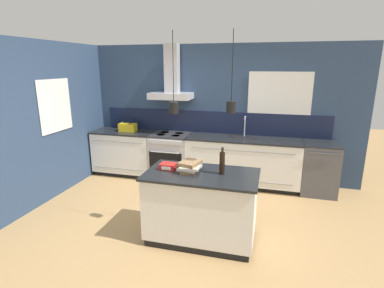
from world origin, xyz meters
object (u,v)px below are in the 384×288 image
(red_supply_box, at_px, (168,166))
(yellow_toolbox, at_px, (128,127))
(dishwasher, at_px, (319,168))
(oven_range, at_px, (171,156))
(bottle_on_island, at_px, (222,163))
(book_stack, at_px, (190,166))

(red_supply_box, xyz_separation_m, yellow_toolbox, (-1.55, 1.93, 0.04))
(dishwasher, distance_m, yellow_toolbox, 3.70)
(yellow_toolbox, bearing_deg, oven_range, -0.28)
(bottle_on_island, bearing_deg, red_supply_box, -179.84)
(oven_range, xyz_separation_m, red_supply_box, (0.64, -1.93, 0.49))
(oven_range, bearing_deg, yellow_toolbox, 179.72)
(oven_range, distance_m, book_stack, 2.22)
(red_supply_box, distance_m, yellow_toolbox, 2.48)
(oven_range, distance_m, yellow_toolbox, 1.05)
(bottle_on_island, distance_m, red_supply_box, 0.71)
(bottle_on_island, height_order, red_supply_box, bottle_on_island)
(oven_range, distance_m, bottle_on_island, 2.42)
(bottle_on_island, distance_m, book_stack, 0.41)
(book_stack, height_order, yellow_toolbox, yellow_toolbox)
(oven_range, bearing_deg, dishwasher, 0.09)
(book_stack, bearing_deg, yellow_toolbox, 133.40)
(book_stack, height_order, red_supply_box, book_stack)
(oven_range, relative_size, bottle_on_island, 2.66)
(dishwasher, distance_m, red_supply_box, 2.91)
(oven_range, xyz_separation_m, book_stack, (0.94, -1.94, 0.52))
(dishwasher, height_order, book_stack, book_stack)
(bottle_on_island, bearing_deg, book_stack, -177.60)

